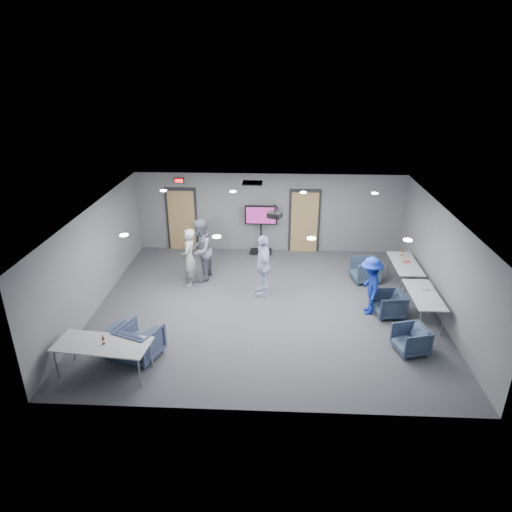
{
  "coord_description": "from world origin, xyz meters",
  "views": [
    {
      "loc": [
        0.27,
        -10.78,
        6.14
      ],
      "look_at": [
        -0.29,
        0.64,
        1.2
      ],
      "focal_mm": 32.0,
      "sensor_mm": 36.0,
      "label": 1
    }
  ],
  "objects_px": {
    "person_d": "(370,286)",
    "bottle_front": "(103,341)",
    "tv_stand": "(261,226)",
    "projector": "(275,215)",
    "chair_front_a": "(140,342)",
    "chair_front_b": "(129,343)",
    "person_c": "(263,265)",
    "chair_right_c": "(411,340)",
    "bottle_right": "(402,253)",
    "person_a": "(189,258)",
    "table_front_left": "(102,345)",
    "chair_right_a": "(365,270)",
    "table_right_a": "(405,265)",
    "chair_right_b": "(389,304)",
    "person_b": "(200,250)",
    "table_right_b": "(424,296)"
  },
  "relations": [
    {
      "from": "person_b",
      "to": "table_front_left",
      "type": "bearing_deg",
      "value": -9.98
    },
    {
      "from": "person_c",
      "to": "person_b",
      "type": "bearing_deg",
      "value": -120.91
    },
    {
      "from": "projector",
      "to": "bottle_right",
      "type": "bearing_deg",
      "value": 43.42
    },
    {
      "from": "chair_right_b",
      "to": "table_front_left",
      "type": "relative_size",
      "value": 0.36
    },
    {
      "from": "table_right_b",
      "to": "projector",
      "type": "relative_size",
      "value": 3.96
    },
    {
      "from": "chair_front_b",
      "to": "chair_front_a",
      "type": "bearing_deg",
      "value": -162.88
    },
    {
      "from": "person_a",
      "to": "chair_front_b",
      "type": "bearing_deg",
      "value": -10.77
    },
    {
      "from": "person_a",
      "to": "table_front_left",
      "type": "xyz_separation_m",
      "value": [
        -1.05,
        -4.18,
        -0.18
      ]
    },
    {
      "from": "person_a",
      "to": "projector",
      "type": "height_order",
      "value": "projector"
    },
    {
      "from": "table_right_b",
      "to": "projector",
      "type": "height_order",
      "value": "projector"
    },
    {
      "from": "chair_right_c",
      "to": "table_front_left",
      "type": "xyz_separation_m",
      "value": [
        -6.65,
        -1.09,
        0.37
      ]
    },
    {
      "from": "chair_right_b",
      "to": "table_right_a",
      "type": "bearing_deg",
      "value": 148.71
    },
    {
      "from": "person_b",
      "to": "chair_front_b",
      "type": "xyz_separation_m",
      "value": [
        -0.99,
        -3.94,
        -0.62
      ]
    },
    {
      "from": "tv_stand",
      "to": "projector",
      "type": "xyz_separation_m",
      "value": [
        0.48,
        -3.16,
        1.45
      ]
    },
    {
      "from": "person_a",
      "to": "projector",
      "type": "distance_m",
      "value": 2.96
    },
    {
      "from": "chair_front_b",
      "to": "person_c",
      "type": "bearing_deg",
      "value": -113.14
    },
    {
      "from": "table_front_left",
      "to": "bottle_front",
      "type": "relative_size",
      "value": 9.13
    },
    {
      "from": "chair_front_a",
      "to": "table_right_a",
      "type": "xyz_separation_m",
      "value": [
        6.71,
        3.83,
        0.29
      ]
    },
    {
      "from": "projector",
      "to": "chair_right_c",
      "type": "bearing_deg",
      "value": -15.06
    },
    {
      "from": "person_b",
      "to": "chair_front_b",
      "type": "height_order",
      "value": "person_b"
    },
    {
      "from": "person_d",
      "to": "bottle_front",
      "type": "xyz_separation_m",
      "value": [
        -5.96,
        -2.83,
        0.03
      ]
    },
    {
      "from": "person_b",
      "to": "projector",
      "type": "height_order",
      "value": "projector"
    },
    {
      "from": "chair_right_c",
      "to": "table_front_left",
      "type": "height_order",
      "value": "table_front_left"
    },
    {
      "from": "table_front_left",
      "to": "person_d",
      "type": "bearing_deg",
      "value": 31.2
    },
    {
      "from": "chair_front_a",
      "to": "tv_stand",
      "type": "height_order",
      "value": "tv_stand"
    },
    {
      "from": "chair_front_a",
      "to": "chair_front_b",
      "type": "bearing_deg",
      "value": 19.01
    },
    {
      "from": "chair_right_a",
      "to": "chair_front_b",
      "type": "bearing_deg",
      "value": -65.26
    },
    {
      "from": "bottle_front",
      "to": "chair_right_b",
      "type": "bearing_deg",
      "value": 22.71
    },
    {
      "from": "chair_right_a",
      "to": "chair_front_b",
      "type": "relative_size",
      "value": 0.76
    },
    {
      "from": "person_d",
      "to": "chair_right_a",
      "type": "bearing_deg",
      "value": 173.42
    },
    {
      "from": "person_d",
      "to": "chair_front_a",
      "type": "relative_size",
      "value": 1.81
    },
    {
      "from": "chair_front_a",
      "to": "tv_stand",
      "type": "bearing_deg",
      "value": -90.34
    },
    {
      "from": "table_right_b",
      "to": "chair_right_c",
      "type": "bearing_deg",
      "value": 155.68
    },
    {
      "from": "bottle_front",
      "to": "person_b",
      "type": "bearing_deg",
      "value": 74.36
    },
    {
      "from": "chair_right_a",
      "to": "chair_front_b",
      "type": "xyz_separation_m",
      "value": [
        -5.9,
        -4.09,
        -0.02
      ]
    },
    {
      "from": "person_c",
      "to": "chair_right_c",
      "type": "distance_m",
      "value": 4.38
    },
    {
      "from": "person_d",
      "to": "person_a",
      "type": "bearing_deg",
      "value": -104.98
    },
    {
      "from": "table_right_a",
      "to": "person_b",
      "type": "bearing_deg",
      "value": 88.78
    },
    {
      "from": "bottle_front",
      "to": "person_a",
      "type": "bearing_deg",
      "value": 76.51
    },
    {
      "from": "person_b",
      "to": "person_d",
      "type": "bearing_deg",
      "value": 75.87
    },
    {
      "from": "person_c",
      "to": "table_front_left",
      "type": "height_order",
      "value": "person_c"
    },
    {
      "from": "person_c",
      "to": "table_front_left",
      "type": "xyz_separation_m",
      "value": [
        -3.21,
        -3.74,
        -0.19
      ]
    },
    {
      "from": "table_front_left",
      "to": "person_a",
      "type": "bearing_deg",
      "value": 81.95
    },
    {
      "from": "table_front_left",
      "to": "bottle_right",
      "type": "distance_m",
      "value": 8.85
    },
    {
      "from": "chair_right_c",
      "to": "bottle_right",
      "type": "xyz_separation_m",
      "value": [
        0.67,
        3.88,
        0.51
      ]
    },
    {
      "from": "person_d",
      "to": "bottle_front",
      "type": "relative_size",
      "value": 6.96
    },
    {
      "from": "bottle_right",
      "to": "tv_stand",
      "type": "height_order",
      "value": "tv_stand"
    },
    {
      "from": "person_a",
      "to": "projector",
      "type": "bearing_deg",
      "value": 76.96
    },
    {
      "from": "chair_front_b",
      "to": "tv_stand",
      "type": "distance_m",
      "value": 6.73
    },
    {
      "from": "person_c",
      "to": "table_right_a",
      "type": "height_order",
      "value": "person_c"
    }
  ]
}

